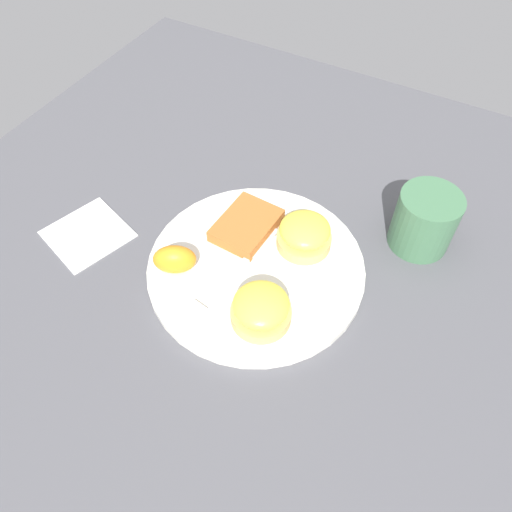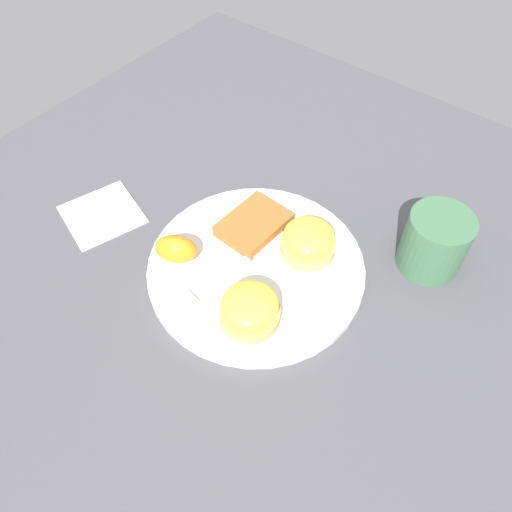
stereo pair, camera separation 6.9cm
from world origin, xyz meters
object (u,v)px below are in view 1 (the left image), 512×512
Objects in this scene: sandwich_benedict_left at (261,309)px; fork at (224,282)px; cup at (425,220)px; sandwich_benedict_right at (304,234)px; hashbrown_patty at (247,225)px; orange_wedge at (175,259)px.

fork is (0.03, 0.07, -0.02)m from sandwich_benedict_left.
sandwich_benedict_left is 0.28m from cup.
hashbrown_patty is at bearing 100.46° from sandwich_benedict_right.
cup is at bearing -29.92° from sandwich_benedict_left.
sandwich_benedict_left reaches higher than orange_wedge.
fork is (-0.12, 0.07, -0.02)m from sandwich_benedict_right.
orange_wedge is (0.01, 0.14, -0.00)m from sandwich_benedict_left.
sandwich_benedict_left is 0.16m from hashbrown_patty.
hashbrown_patty is at bearing 36.43° from sandwich_benedict_left.
cup reaches higher than sandwich_benedict_right.
sandwich_benedict_left is 0.14m from orange_wedge.
sandwich_benedict_left and sandwich_benedict_right have the same top height.
sandwich_benedict_left is 0.81× the size of hashbrown_patty.
cup is at bearing -44.18° from fork.
sandwich_benedict_left is at bearing -177.86° from sandwich_benedict_right.
fork is at bearing 150.39° from sandwich_benedict_right.
fork is at bearing -168.02° from hashbrown_patty.
cup is at bearing -63.28° from hashbrown_patty.
orange_wedge is at bearing 128.96° from cup.
fork is at bearing -80.52° from orange_wedge.
orange_wedge is 0.36m from cup.
sandwich_benedict_left is 1.00× the size of sandwich_benedict_right.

